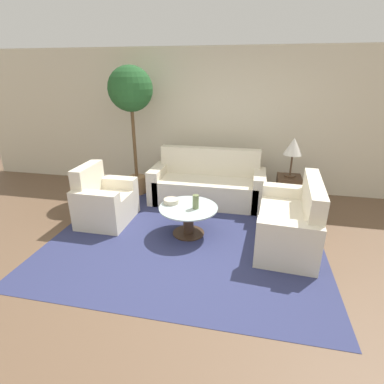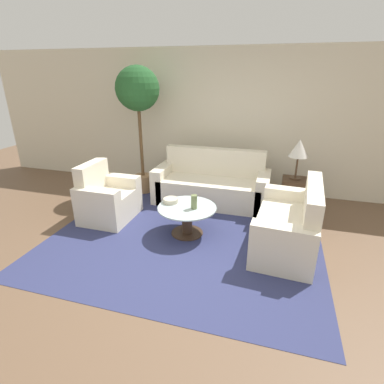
{
  "view_description": "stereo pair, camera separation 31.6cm",
  "coord_description": "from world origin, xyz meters",
  "px_view_note": "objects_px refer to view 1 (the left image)",
  "views": [
    {
      "loc": [
        0.72,
        -3.0,
        2.18
      ],
      "look_at": [
        -0.11,
        0.95,
        0.55
      ],
      "focal_mm": 28.0,
      "sensor_mm": 36.0,
      "label": 1
    },
    {
      "loc": [
        1.02,
        -2.92,
        2.18
      ],
      "look_at": [
        -0.11,
        0.95,
        0.55
      ],
      "focal_mm": 28.0,
      "sensor_mm": 36.0,
      "label": 2
    }
  ],
  "objects_px": {
    "armchair": "(103,203)",
    "loveseat": "(292,224)",
    "vase": "(196,202)",
    "potted_plant": "(131,97)",
    "coffee_table": "(188,217)",
    "table_lamp": "(293,147)",
    "sofa_main": "(208,185)",
    "bowl": "(171,201)"
  },
  "relations": [
    {
      "from": "armchair",
      "to": "loveseat",
      "type": "relative_size",
      "value": 0.61
    },
    {
      "from": "vase",
      "to": "potted_plant",
      "type": "bearing_deg",
      "value": 135.93
    },
    {
      "from": "coffee_table",
      "to": "table_lamp",
      "type": "bearing_deg",
      "value": 40.32
    },
    {
      "from": "table_lamp",
      "to": "vase",
      "type": "xyz_separation_m",
      "value": [
        -1.34,
        -1.25,
        -0.53
      ]
    },
    {
      "from": "table_lamp",
      "to": "potted_plant",
      "type": "height_order",
      "value": "potted_plant"
    },
    {
      "from": "sofa_main",
      "to": "armchair",
      "type": "distance_m",
      "value": 1.82
    },
    {
      "from": "loveseat",
      "to": "bowl",
      "type": "bearing_deg",
      "value": -87.74
    },
    {
      "from": "sofa_main",
      "to": "bowl",
      "type": "xyz_separation_m",
      "value": [
        -0.35,
        -1.15,
        0.15
      ]
    },
    {
      "from": "bowl",
      "to": "sofa_main",
      "type": "bearing_deg",
      "value": 73.11
    },
    {
      "from": "sofa_main",
      "to": "vase",
      "type": "relative_size",
      "value": 9.95
    },
    {
      "from": "armchair",
      "to": "vase",
      "type": "distance_m",
      "value": 1.51
    },
    {
      "from": "loveseat",
      "to": "potted_plant",
      "type": "height_order",
      "value": "potted_plant"
    },
    {
      "from": "armchair",
      "to": "vase",
      "type": "relative_size",
      "value": 4.48
    },
    {
      "from": "sofa_main",
      "to": "table_lamp",
      "type": "xyz_separation_m",
      "value": [
        1.37,
        -0.0,
        0.75
      ]
    },
    {
      "from": "sofa_main",
      "to": "loveseat",
      "type": "distance_m",
      "value": 1.8
    },
    {
      "from": "table_lamp",
      "to": "potted_plant",
      "type": "xyz_separation_m",
      "value": [
        -2.75,
        0.11,
        0.72
      ]
    },
    {
      "from": "loveseat",
      "to": "table_lamp",
      "type": "xyz_separation_m",
      "value": [
        0.04,
        1.2,
        0.75
      ]
    },
    {
      "from": "potted_plant",
      "to": "vase",
      "type": "xyz_separation_m",
      "value": [
        1.41,
        -1.37,
        -1.25
      ]
    },
    {
      "from": "armchair",
      "to": "loveseat",
      "type": "distance_m",
      "value": 2.79
    },
    {
      "from": "table_lamp",
      "to": "sofa_main",
      "type": "bearing_deg",
      "value": 179.94
    },
    {
      "from": "bowl",
      "to": "vase",
      "type": "bearing_deg",
      "value": -14.78
    },
    {
      "from": "vase",
      "to": "bowl",
      "type": "bearing_deg",
      "value": 165.22
    },
    {
      "from": "loveseat",
      "to": "bowl",
      "type": "distance_m",
      "value": 1.69
    },
    {
      "from": "potted_plant",
      "to": "bowl",
      "type": "distance_m",
      "value": 2.1
    },
    {
      "from": "coffee_table",
      "to": "vase",
      "type": "xyz_separation_m",
      "value": [
        0.11,
        -0.02,
        0.25
      ]
    },
    {
      "from": "sofa_main",
      "to": "armchair",
      "type": "height_order",
      "value": "sofa_main"
    },
    {
      "from": "coffee_table",
      "to": "bowl",
      "type": "xyz_separation_m",
      "value": [
        -0.27,
        0.08,
        0.18
      ]
    },
    {
      "from": "potted_plant",
      "to": "vase",
      "type": "relative_size",
      "value": 11.54
    },
    {
      "from": "potted_plant",
      "to": "table_lamp",
      "type": "bearing_deg",
      "value": -2.37
    },
    {
      "from": "loveseat",
      "to": "coffee_table",
      "type": "xyz_separation_m",
      "value": [
        -1.41,
        -0.03,
        -0.03
      ]
    },
    {
      "from": "table_lamp",
      "to": "vase",
      "type": "distance_m",
      "value": 1.91
    },
    {
      "from": "loveseat",
      "to": "potted_plant",
      "type": "bearing_deg",
      "value": -111.85
    },
    {
      "from": "table_lamp",
      "to": "bowl",
      "type": "height_order",
      "value": "table_lamp"
    },
    {
      "from": "coffee_table",
      "to": "table_lamp",
      "type": "relative_size",
      "value": 1.28
    },
    {
      "from": "table_lamp",
      "to": "bowl",
      "type": "xyz_separation_m",
      "value": [
        -1.72,
        -1.15,
        -0.6
      ]
    },
    {
      "from": "sofa_main",
      "to": "coffee_table",
      "type": "xyz_separation_m",
      "value": [
        -0.08,
        -1.23,
        -0.03
      ]
    },
    {
      "from": "table_lamp",
      "to": "potted_plant",
      "type": "relative_size",
      "value": 0.28
    },
    {
      "from": "potted_plant",
      "to": "sofa_main",
      "type": "bearing_deg",
      "value": -4.66
    },
    {
      "from": "loveseat",
      "to": "table_lamp",
      "type": "relative_size",
      "value": 2.26
    },
    {
      "from": "armchair",
      "to": "loveseat",
      "type": "height_order",
      "value": "loveseat"
    },
    {
      "from": "sofa_main",
      "to": "coffee_table",
      "type": "bearing_deg",
      "value": -93.67
    },
    {
      "from": "sofa_main",
      "to": "armchair",
      "type": "relative_size",
      "value": 2.22
    }
  ]
}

